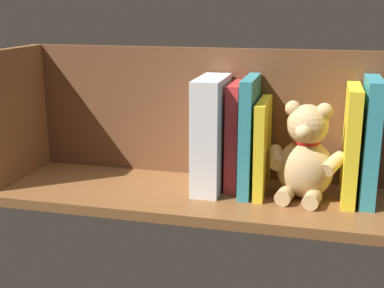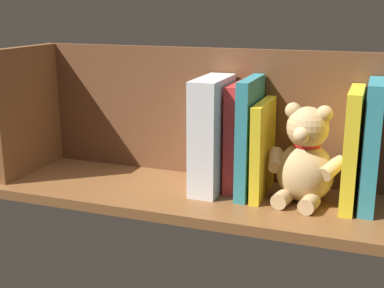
{
  "view_description": "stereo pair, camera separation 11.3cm",
  "coord_description": "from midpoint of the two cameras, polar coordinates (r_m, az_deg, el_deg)",
  "views": [
    {
      "loc": [
        -26.61,
        105.63,
        40.09
      ],
      "look_at": [
        0.0,
        0.0,
        10.73
      ],
      "focal_mm": 48.31,
      "sensor_mm": 36.0,
      "label": 1
    },
    {
      "loc": [
        -37.38,
        102.31,
        40.09
      ],
      "look_at": [
        0.0,
        0.0,
        10.73
      ],
      "focal_mm": 48.31,
      "sensor_mm": 36.0,
      "label": 2
    }
  ],
  "objects": [
    {
      "name": "ground_plane",
      "position": [
        1.16,
        2.79,
        -5.67
      ],
      "size": [
        89.56,
        29.12,
        2.2
      ],
      "primitive_type": "cube",
      "color": "brown"
    },
    {
      "name": "shelf_back_panel",
      "position": [
        1.23,
        4.6,
        3.42
      ],
      "size": [
        89.56,
        1.5,
        30.6
      ],
      "primitive_type": "cube",
      "color": "brown",
      "rests_on": "ground_plane"
    },
    {
      "name": "shelf_side_divider",
      "position": [
        1.3,
        -15.39,
        3.58
      ],
      "size": [
        2.4,
        23.12,
        30.6
      ],
      "primitive_type": "cube",
      "color": "brown",
      "rests_on": "ground_plane"
    },
    {
      "name": "book_0",
      "position": [
        1.11,
        22.01,
        -0.18
      ],
      "size": [
        3.14,
        15.07,
        25.89
      ],
      "primitive_type": "cube",
      "color": "teal",
      "rests_on": "ground_plane"
    },
    {
      "name": "book_1",
      "position": [
        1.11,
        20.1,
        -0.48
      ],
      "size": [
        2.72,
        15.74,
        24.19
      ],
      "primitive_type": "cube",
      "color": "yellow",
      "rests_on": "ground_plane"
    },
    {
      "name": "teddy_bear",
      "position": [
        1.1,
        15.28,
        -1.72
      ],
      "size": [
        16.66,
        14.71,
        20.83
      ],
      "rotation": [
        0.0,
        0.0,
        -0.17
      ],
      "color": "tan",
      "rests_on": "ground_plane"
    },
    {
      "name": "book_2",
      "position": [
        1.13,
        10.71,
        -0.56
      ],
      "size": [
        2.35,
        15.91,
        20.55
      ],
      "primitive_type": "cube",
      "rotation": [
        0.0,
        0.01,
        0.0
      ],
      "color": "yellow",
      "rests_on": "ground_plane"
    },
    {
      "name": "book_3",
      "position": [
        1.12,
        9.25,
        0.78
      ],
      "size": [
        2.54,
        15.76,
        25.35
      ],
      "primitive_type": "cube",
      "color": "teal",
      "rests_on": "ground_plane"
    },
    {
      "name": "book_4",
      "position": [
        1.15,
        7.77,
        0.73
      ],
      "size": [
        2.75,
        12.2,
        23.71
      ],
      "primitive_type": "cube",
      "color": "red",
      "rests_on": "ground_plane"
    },
    {
      "name": "dictionary_thick_white",
      "position": [
        1.14,
        5.06,
        1.03
      ],
      "size": [
        5.94,
        16.37,
        25.08
      ],
      "primitive_type": "cube",
      "color": "white",
      "rests_on": "ground_plane"
    }
  ]
}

